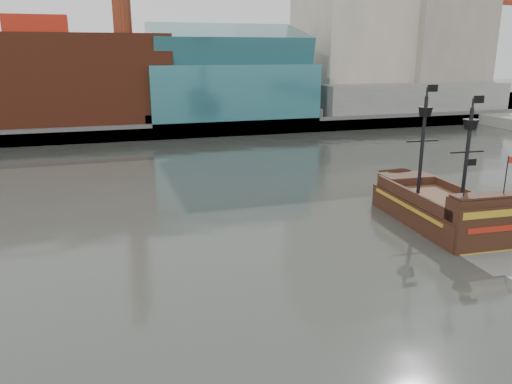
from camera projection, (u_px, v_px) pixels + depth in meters
name	position (u px, v px, depth m)	size (l,w,h in m)	color
ground	(369.00, 323.00, 26.97)	(400.00, 400.00, 0.00)	#2C2E29
promenade_far	(161.00, 113.00, 111.25)	(220.00, 60.00, 2.00)	slate
seawall	(182.00, 131.00, 84.05)	(220.00, 1.00, 2.60)	#4C4C49
crane_a	(493.00, 30.00, 119.59)	(22.50, 4.00, 32.25)	slate
crane_b	(493.00, 46.00, 132.48)	(19.10, 4.00, 26.25)	slate
pirate_ship	(438.00, 212.00, 42.05)	(6.03, 16.83, 12.40)	black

